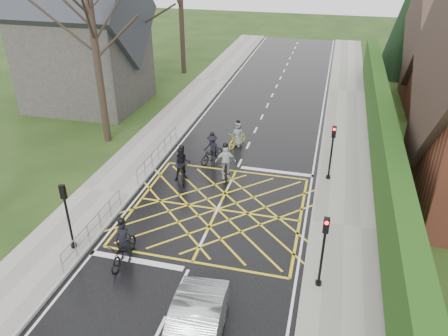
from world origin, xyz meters
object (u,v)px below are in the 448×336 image
at_px(cyclist_back, 182,167).
at_px(cyclist_lead, 238,137).
at_px(car, 193,336).
at_px(cyclist_front, 225,165).
at_px(cyclist_mid, 212,151).
at_px(cyclist_rear, 124,248).

xyz_separation_m(cyclist_back, cyclist_lead, (1.95, 4.94, -0.19)).
distance_m(cyclist_lead, car, 15.58).
bearing_deg(car, cyclist_front, 93.47).
bearing_deg(cyclist_mid, cyclist_lead, 91.59).
relative_size(cyclist_back, car, 0.46).
bearing_deg(cyclist_lead, cyclist_rear, -79.25).
bearing_deg(cyclist_back, car, -91.15).
relative_size(cyclist_rear, cyclist_lead, 1.14).
xyz_separation_m(cyclist_back, cyclist_mid, (0.97, 2.51, -0.11)).
relative_size(cyclist_mid, car, 0.43).
distance_m(cyclist_mid, car, 13.37).
xyz_separation_m(cyclist_rear, cyclist_mid, (1.06, 9.45, -0.01)).
distance_m(cyclist_back, cyclist_front, 2.33).
bearing_deg(cyclist_rear, cyclist_front, 73.07).
distance_m(cyclist_mid, cyclist_lead, 2.62).
distance_m(cyclist_front, car, 11.44).
xyz_separation_m(cyclist_rear, cyclist_back, (0.08, 6.94, 0.11)).
bearing_deg(cyclist_front, car, -100.49).
bearing_deg(cyclist_front, cyclist_mid, 105.65).
bearing_deg(cyclist_mid, car, -53.23).
height_order(cyclist_front, car, cyclist_front).
bearing_deg(cyclist_front, cyclist_rear, -126.13).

